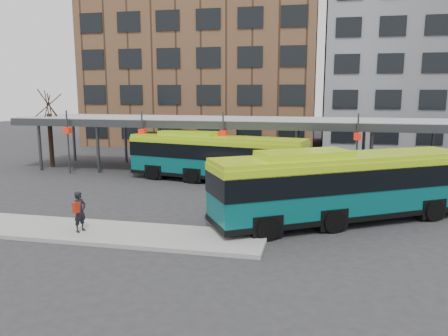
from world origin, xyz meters
TOP-DOWN VIEW (x-y plane):
  - ground at (0.00, 0.00)m, footprint 120.00×120.00m
  - boarding_island at (-5.50, -3.00)m, footprint 14.00×3.00m
  - canopy at (-0.06, 12.87)m, footprint 40.00×6.53m
  - tree at (-18.00, 12.00)m, footprint 1.64×1.64m
  - building_brick at (-10.00, 32.00)m, footprint 26.00×14.00m
  - building_grey at (16.00, 32.00)m, footprint 24.00×14.00m
  - bus_front at (4.67, 1.13)m, footprint 12.52×8.96m
  - bus_rear at (-3.41, 9.14)m, footprint 12.78×5.15m
  - pedestrian at (-6.59, -3.30)m, footprint 0.57×0.73m
  - bike_rack at (12.35, 12.02)m, footprint 5.03×1.35m

SIDE VIEW (x-z plane):
  - ground at x=0.00m, z-range 0.00..0.00m
  - boarding_island at x=-5.50m, z-range 0.00..0.18m
  - bike_rack at x=12.35m, z-range -0.04..0.99m
  - pedestrian at x=-6.59m, z-range 0.19..1.98m
  - bus_rear at x=-3.41m, z-range 0.07..3.52m
  - bus_front at x=4.67m, z-range 0.07..3.64m
  - tree at x=-18.00m, z-range -0.36..5.23m
  - canopy at x=-0.06m, z-range 1.51..6.31m
  - building_grey at x=16.00m, z-range 0.00..20.00m
  - building_brick at x=-10.00m, z-range 0.00..22.00m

